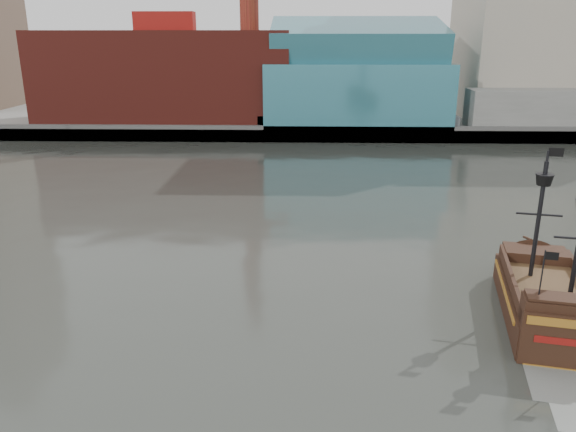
{
  "coord_description": "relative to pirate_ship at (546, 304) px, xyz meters",
  "views": [
    {
      "loc": [
        1.46,
        -26.36,
        16.44
      ],
      "look_at": [
        0.35,
        11.89,
        4.0
      ],
      "focal_mm": 35.0,
      "sensor_mm": 36.0,
      "label": 1
    }
  ],
  "objects": [
    {
      "name": "seawall",
      "position": [
        -16.09,
        58.0,
        0.31
      ],
      "size": [
        220.0,
        1.0,
        2.6
      ],
      "primitive_type": "cube",
      "color": "#4C4C49",
      "rests_on": "ground"
    },
    {
      "name": "promenade_far",
      "position": [
        -16.09,
        87.5,
        0.01
      ],
      "size": [
        220.0,
        60.0,
        2.0
      ],
      "primitive_type": "cube",
      "color": "slate",
      "rests_on": "ground"
    },
    {
      "name": "ground",
      "position": [
        -16.09,
        -4.5,
        -0.99
      ],
      "size": [
        400.0,
        400.0,
        0.0
      ],
      "primitive_type": "plane",
      "color": "#262823",
      "rests_on": "ground"
    },
    {
      "name": "pirate_ship",
      "position": [
        0.0,
        0.0,
        0.0
      ],
      "size": [
        7.24,
        15.15,
        10.91
      ],
      "rotation": [
        0.0,
        0.0,
        -0.21
      ],
      "color": "black",
      "rests_on": "ground"
    }
  ]
}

